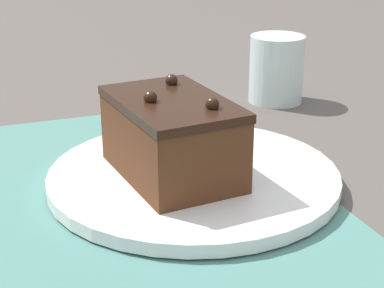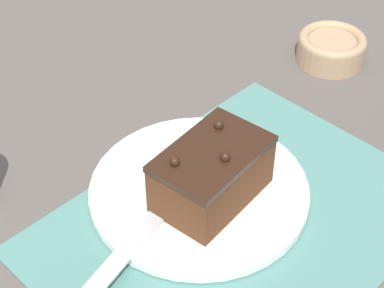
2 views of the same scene
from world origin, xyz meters
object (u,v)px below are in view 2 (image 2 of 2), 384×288
object	(u,v)px
serving_knife	(160,210)
small_bowl	(331,47)
cake_plate	(201,189)
chocolate_cake	(210,175)

from	to	relation	value
serving_knife	small_bowl	bearing A→B (deg)	-95.85
serving_knife	small_bowl	distance (m)	0.43
small_bowl	serving_knife	bearing A→B (deg)	-172.08
cake_plate	chocolate_cake	xyz separation A→B (m)	(-0.01, -0.02, 0.04)
serving_knife	small_bowl	size ratio (longest dim) A/B	2.01
cake_plate	small_bowl	bearing A→B (deg)	9.79
chocolate_cake	small_bowl	size ratio (longest dim) A/B	1.38
cake_plate	serving_knife	size ratio (longest dim) A/B	1.27
cake_plate	chocolate_cake	bearing A→B (deg)	-106.63
chocolate_cake	small_bowl	bearing A→B (deg)	12.74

